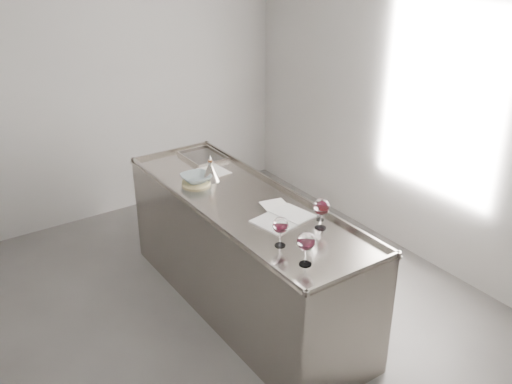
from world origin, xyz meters
TOP-DOWN VIEW (x-y plane):
  - room_shell at (0.00, 0.00)m, footprint 4.54×5.04m
  - counter at (0.50, 0.30)m, footprint 0.77×2.42m
  - wine_glass_left at (0.33, -0.64)m, footprint 0.11×0.11m
  - wine_glass_middle at (0.34, -0.38)m, footprint 0.10×0.10m
  - wine_glass_right at (0.70, -0.34)m, footprint 0.11×0.11m
  - wine_glass_small at (0.78, -0.25)m, footprint 0.07×0.07m
  - notebook at (0.56, -0.10)m, footprint 0.44×0.34m
  - loose_paper_top at (0.64, 0.07)m, footprint 0.23×0.30m
  - loose_paper_under at (0.60, 0.91)m, footprint 0.21×0.28m
  - trivet at (0.36, 0.77)m, footprint 0.30×0.30m
  - ceramic_bowl at (0.36, 0.77)m, footprint 0.24×0.24m
  - wine_funnel at (0.49, 0.76)m, footprint 0.15×0.15m

SIDE VIEW (x-z plane):
  - counter at x=0.50m, z-range -0.01..0.96m
  - loose_paper_top at x=0.64m, z-range 0.94..0.94m
  - loose_paper_under at x=0.60m, z-range 0.94..0.94m
  - notebook at x=0.56m, z-range 0.94..0.95m
  - trivet at x=0.36m, z-range 0.94..0.96m
  - ceramic_bowl at x=0.36m, z-range 0.96..1.02m
  - wine_funnel at x=0.49m, z-range 0.90..1.12m
  - wine_glass_small at x=0.78m, z-range 0.97..1.10m
  - wine_glass_middle at x=0.34m, z-range 0.98..1.18m
  - wine_glass_right at x=0.70m, z-range 0.99..1.20m
  - wine_glass_left at x=0.33m, z-range 0.99..1.21m
  - room_shell at x=0.00m, z-range -0.02..2.82m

